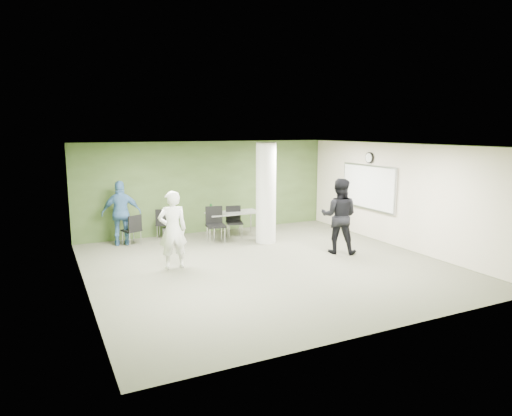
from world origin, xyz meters
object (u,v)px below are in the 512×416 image
folding_table (232,214)px  man_black (339,216)px  woman_white (173,230)px  chair_back_left (133,228)px  man_blue (121,213)px

folding_table → man_black: size_ratio=0.81×
folding_table → woman_white: woman_white is taller
folding_table → chair_back_left: bearing=175.9°
woman_white → folding_table: bearing=-132.9°
chair_back_left → man_blue: (-0.25, 0.19, 0.39)m
woman_white → man_blue: (-0.69, 2.69, -0.01)m
folding_table → woman_white: bearing=-136.8°
folding_table → man_blue: (-3.12, 0.39, 0.20)m
woman_white → man_black: man_black is taller
chair_back_left → woman_white: woman_white is taller
chair_back_left → man_black: man_black is taller
folding_table → man_blue: bearing=172.8°
man_black → man_blue: (-4.89, 3.23, -0.07)m
folding_table → woman_white: size_ratio=0.87×
folding_table → man_blue: 3.15m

